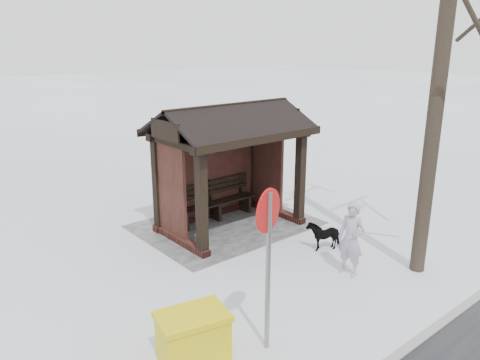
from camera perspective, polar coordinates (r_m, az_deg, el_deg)
name	(u,v)px	position (r m, az deg, el deg)	size (l,w,h in m)	color
ground	(231,227)	(11.78, -1.13, -5.75)	(120.00, 120.00, 0.00)	white
kerb	(440,325)	(8.67, 23.24, -15.88)	(120.00, 0.15, 0.06)	gray
trampled_patch	(226,224)	(11.92, -1.73, -5.44)	(4.20, 3.20, 0.02)	#939398
bus_shelter	(226,141)	(11.26, -1.69, 4.73)	(3.60, 2.40, 3.09)	#361613
pedestrian	(351,239)	(9.48, 13.40, -7.02)	(0.55, 0.36, 1.50)	#AB9EB9
dog	(324,235)	(10.68, 10.23, -6.56)	(0.35, 0.77, 0.65)	black
grit_bin	(193,337)	(7.12, -5.74, -18.49)	(1.12, 0.88, 0.77)	#D6C30C
road_sign	(268,237)	(6.68, 3.42, -6.98)	(0.62, 0.23, 2.53)	gray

